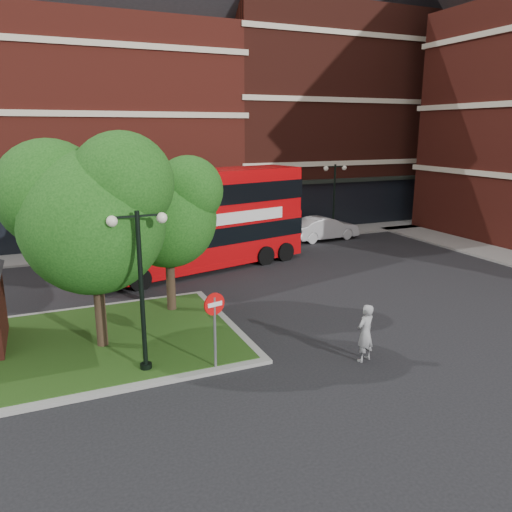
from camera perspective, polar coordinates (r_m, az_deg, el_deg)
name	(u,v)px	position (r m, az deg, el deg)	size (l,w,h in m)	color
ground	(307,345)	(17.56, 5.87, -10.10)	(120.00, 120.00, 0.00)	black
pavement_far	(182,245)	(32.23, -8.50, 1.27)	(44.00, 3.00, 0.12)	slate
terrace_far_left	(34,133)	(37.91, -24.06, 12.74)	(26.00, 12.00, 14.00)	maroon
terrace_far_right	(317,120)	(43.79, 6.97, 15.19)	(18.00, 12.00, 16.00)	#471911
traffic_island	(55,348)	(18.36, -21.96, -9.77)	(12.60, 7.60, 0.15)	gray
tree_island_west	(89,208)	(16.71, -18.60, 5.17)	(5.40, 4.71, 7.21)	#2D2116
tree_island_east	(165,209)	(19.68, -10.35, 5.33)	(4.46, 3.90, 6.29)	#2D2116
lamp_island	(141,284)	(14.97, -12.99, -3.18)	(1.72, 0.36, 5.00)	black
lamp_far_left	(221,204)	(30.41, -4.04, 5.92)	(1.72, 0.36, 5.00)	black
lamp_far_right	(334,197)	(33.87, 8.91, 6.64)	(1.72, 0.36, 5.00)	black
bus	(199,214)	(26.09, -6.55, 4.84)	(12.22, 5.51, 4.55)	#B2070A
woman	(365,333)	(16.39, 12.37, -8.59)	(0.69, 0.45, 1.90)	gray
car_silver	(138,240)	(31.02, -13.32, 1.84)	(1.77, 4.41, 1.50)	#B0B2B8
car_white	(324,228)	(33.84, 7.80, 3.17)	(1.66, 4.75, 1.57)	silver
no_entry_sign	(215,316)	(15.12, -4.77, -6.83)	(0.69, 0.22, 2.51)	slate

